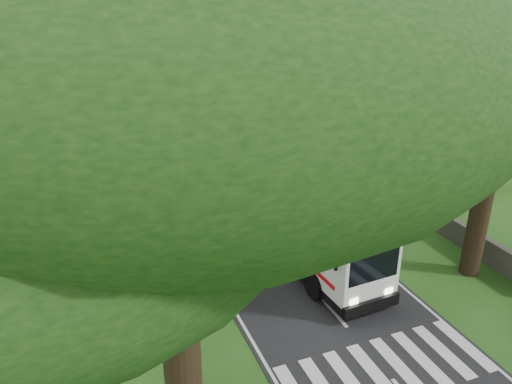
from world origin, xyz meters
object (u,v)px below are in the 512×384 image
object	(u,v)px
distant_car_a	(144,119)
church	(405,81)
pole_near	(392,167)
pole_mid	(249,91)
pole_far	(190,59)
pedestrian	(167,252)
distant_car_c	(131,70)
coach_bus	(294,211)

from	to	relation	value
distant_car_a	church	bearing A→B (deg)	134.85
pole_near	pole_mid	size ratio (longest dim) A/B	1.00
pole_far	pedestrian	distance (m)	40.27
pole_mid	pedestrian	bearing A→B (deg)	-121.09
pole_far	distant_car_c	bearing A→B (deg)	105.60
church	distant_car_c	bearing A→B (deg)	112.46
church	distant_car_c	size ratio (longest dim) A/B	5.64
church	distant_car_a	bearing A→B (deg)	149.39
pedestrian	distant_car_c	bearing A→B (deg)	10.11
church	pole_far	size ratio (longest dim) A/B	3.00
pole_near	pedestrian	distance (m)	11.74
pole_mid	coach_bus	xyz separation A→B (m)	(-4.70, -18.73, -2.14)
pole_mid	distant_car_c	world-z (taller)	pole_mid
church	distant_car_c	xyz separation A→B (m)	(-17.06, 41.29, -4.26)
church	distant_car_c	world-z (taller)	church
church	pole_near	distance (m)	19.88
church	coach_bus	xyz separation A→B (m)	(-17.07, -14.28, -2.87)
pedestrian	pole_mid	bearing A→B (deg)	-14.30
distant_car_c	distant_car_a	bearing A→B (deg)	84.32
pole_mid	distant_car_c	distance (m)	37.30
distant_car_a	distant_car_c	size ratio (longest dim) A/B	0.89
coach_bus	pole_mid	bearing A→B (deg)	72.18
coach_bus	pole_near	bearing A→B (deg)	-18.79
pedestrian	distant_car_a	bearing A→B (deg)	9.43
pole_near	pole_mid	bearing A→B (deg)	90.00
coach_bus	pole_far	bearing A→B (deg)	79.36
church	pedestrian	xyz separation A→B (m)	(-23.55, -14.09, -4.01)
pedestrian	church	bearing A→B (deg)	-42.32
distant_car_a	pole_near	bearing A→B (deg)	91.34
coach_bus	distant_car_a	distance (m)	26.44
church	distant_car_c	distance (m)	44.88
pole_far	distant_car_a	bearing A→B (deg)	-122.01
pole_mid	pole_far	bearing A→B (deg)	90.00
church	pole_mid	distance (m)	13.16
distant_car_c	pedestrian	distance (m)	55.76
church	pole_mid	xyz separation A→B (m)	(-12.36, 4.45, -0.73)
pole_far	church	bearing A→B (deg)	-63.18
distant_car_c	church	bearing A→B (deg)	112.85
distant_car_a	pole_far	bearing A→B (deg)	-136.56
distant_car_c	pole_far	bearing A→B (deg)	105.99
pole_near	coach_bus	size ratio (longest dim) A/B	0.61
distant_car_c	pedestrian	size ratio (longest dim) A/B	2.37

